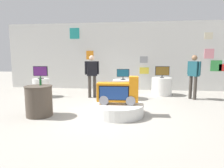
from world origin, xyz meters
TOP-DOWN VIEW (x-y plane):
  - ground_plane at (0.00, 0.00)m, footprint 30.00×30.00m
  - back_wall_display at (0.02, 4.33)m, footprint 11.53×0.13m
  - main_display_pedestal at (0.29, -0.04)m, footprint 1.44×1.44m
  - novelty_firetruck_tv at (0.31, -0.04)m, footprint 1.13×0.43m
  - display_pedestal_left_rear at (1.88, 3.05)m, footprint 0.84×0.84m
  - tv_on_left_rear at (1.88, 3.05)m, footprint 0.58×0.17m
  - display_pedestal_center_rear at (0.30, 2.11)m, footprint 0.78×0.78m
  - tv_on_center_rear at (0.30, 2.11)m, footprint 0.48×0.18m
  - display_pedestal_right_rear at (-3.01, 2.08)m, footprint 0.64×0.64m
  - tv_on_right_rear at (-3.01, 2.08)m, footprint 0.58×0.24m
  - side_table_round at (-1.80, -0.40)m, footprint 0.72×0.72m
  - bottle_on_side_table at (-1.79, -0.29)m, footprint 0.06×0.06m
  - shopper_browsing_near_truck at (-0.93, 2.17)m, footprint 0.53×0.32m
  - shopper_browsing_rear at (2.93, 2.32)m, footprint 0.39×0.46m

SIDE VIEW (x-z plane):
  - ground_plane at x=0.00m, z-range 0.00..0.00m
  - main_display_pedestal at x=0.29m, z-range 0.00..0.31m
  - display_pedestal_left_rear at x=1.88m, z-range 0.00..0.74m
  - display_pedestal_center_rear at x=0.30m, z-range 0.00..0.74m
  - display_pedestal_right_rear at x=-3.01m, z-range 0.00..0.74m
  - side_table_round at x=-1.80m, z-range 0.01..0.83m
  - novelty_firetruck_tv at x=0.31m, z-range 0.24..1.00m
  - bottle_on_side_table at x=-1.79m, z-range 0.80..1.04m
  - tv_on_center_rear at x=0.30m, z-range 0.77..1.17m
  - shopper_browsing_near_truck at x=-0.93m, z-range 0.14..1.80m
  - shopper_browsing_rear at x=2.93m, z-range 0.15..1.81m
  - tv_on_left_rear at x=1.88m, z-range 0.77..1.24m
  - tv_on_right_rear at x=-3.01m, z-range 0.76..1.26m
  - back_wall_display at x=0.02m, z-range 0.00..3.26m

